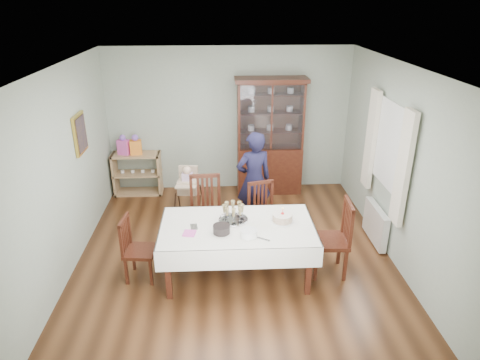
{
  "coord_description": "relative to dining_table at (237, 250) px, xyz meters",
  "views": [
    {
      "loc": [
        -0.21,
        -5.3,
        3.49
      ],
      "look_at": [
        0.09,
        0.2,
        1.12
      ],
      "focal_mm": 32.0,
      "sensor_mm": 36.0,
      "label": 1
    }
  ],
  "objects": [
    {
      "name": "radiator",
      "position": [
        2.15,
        0.75,
        -0.08
      ],
      "size": [
        0.1,
        0.8,
        0.55
      ],
      "primitive_type": "cube",
      "color": "white",
      "rests_on": "floor"
    },
    {
      "name": "picture_frame",
      "position": [
        -2.23,
        1.25,
        1.27
      ],
      "size": [
        0.04,
        0.48,
        0.58
      ],
      "primitive_type": "cube",
      "color": "gold",
      "rests_on": "room_shell"
    },
    {
      "name": "woman",
      "position": [
        0.33,
        1.39,
        0.41
      ],
      "size": [
        0.66,
        0.53,
        1.6
      ],
      "primitive_type": "imported",
      "rotation": [
        0.0,
        0.0,
        3.42
      ],
      "color": "black",
      "rests_on": "floor"
    },
    {
      "name": "curtain_right",
      "position": [
        2.15,
        1.37,
        1.07
      ],
      "size": [
        0.07,
        0.3,
        1.55
      ],
      "primitive_type": "cube",
      "color": "silver",
      "rests_on": "room_shell"
    },
    {
      "name": "room_shell",
      "position": [
        -0.01,
        0.99,
        1.32
      ],
      "size": [
        5.0,
        5.0,
        5.0
      ],
      "color": "#9EAA99",
      "rests_on": "floor"
    },
    {
      "name": "chair_end_right",
      "position": [
        1.25,
        0.01,
        -0.07
      ],
      "size": [
        0.5,
        0.5,
        1.06
      ],
      "rotation": [
        0.0,
        0.0,
        -1.63
      ],
      "color": "#462211",
      "rests_on": "floor"
    },
    {
      "name": "napkin_stack",
      "position": [
        -0.61,
        -0.18,
        0.39
      ],
      "size": [
        0.17,
        0.17,
        0.02
      ],
      "primitive_type": "cube",
      "rotation": [
        0.0,
        0.0,
        -0.18
      ],
      "color": "#DB50AF",
      "rests_on": "dining_table"
    },
    {
      "name": "curtain_left",
      "position": [
        2.15,
        0.13,
        1.07
      ],
      "size": [
        0.07,
        0.3,
        1.55
      ],
      "primitive_type": "cube",
      "color": "silver",
      "rests_on": "room_shell"
    },
    {
      "name": "gift_bag_pink",
      "position": [
        -1.96,
        2.71,
        0.58
      ],
      "size": [
        0.23,
        0.19,
        0.38
      ],
      "color": "#DB50AF",
      "rests_on": "sideboard"
    },
    {
      "name": "sideboard",
      "position": [
        -1.76,
        2.73,
        0.02
      ],
      "size": [
        0.9,
        0.38,
        0.8
      ],
      "color": "tan",
      "rests_on": "floor"
    },
    {
      "name": "chair_far_left",
      "position": [
        -0.42,
        0.81,
        -0.07
      ],
      "size": [
        0.51,
        0.51,
        1.07
      ],
      "rotation": [
        0.0,
        0.0,
        0.06
      ],
      "color": "#462211",
      "rests_on": "floor"
    },
    {
      "name": "birthday_cake",
      "position": [
        0.6,
        0.07,
        0.43
      ],
      "size": [
        0.3,
        0.3,
        0.21
      ],
      "color": "white",
      "rests_on": "dining_table"
    },
    {
      "name": "cake_knife",
      "position": [
        0.25,
        -0.33,
        0.38
      ],
      "size": [
        0.26,
        0.18,
        0.01
      ],
      "primitive_type": "cube",
      "rotation": [
        0.0,
        0.0,
        -0.56
      ],
      "color": "silver",
      "rests_on": "dining_table"
    },
    {
      "name": "plate_stack_white",
      "position": [
        0.13,
        -0.28,
        0.42
      ],
      "size": [
        0.23,
        0.23,
        0.09
      ],
      "primitive_type": "cylinder",
      "rotation": [
        0.0,
        0.0,
        -0.12
      ],
      "color": "white",
      "rests_on": "dining_table"
    },
    {
      "name": "window",
      "position": [
        2.21,
        0.75,
        1.17
      ],
      "size": [
        0.04,
        1.02,
        1.22
      ],
      "primitive_type": "cube",
      "color": "white",
      "rests_on": "room_shell"
    },
    {
      "name": "champagne_tray",
      "position": [
        -0.05,
        0.14,
        0.45
      ],
      "size": [
        0.39,
        0.39,
        0.24
      ],
      "color": "silver",
      "rests_on": "dining_table"
    },
    {
      "name": "floor",
      "position": [
        -0.01,
        0.45,
        -0.38
      ],
      "size": [
        5.0,
        5.0,
        0.0
      ],
      "primitive_type": "plane",
      "color": "#593319",
      "rests_on": "ground"
    },
    {
      "name": "plate_stack_dark",
      "position": [
        -0.21,
        -0.17,
        0.43
      ],
      "size": [
        0.25,
        0.25,
        0.1
      ],
      "primitive_type": "cylinder",
      "rotation": [
        0.0,
        0.0,
        -0.16
      ],
      "color": "black",
      "rests_on": "dining_table"
    },
    {
      "name": "gift_bag_orange",
      "position": [
        -1.74,
        2.71,
        0.58
      ],
      "size": [
        0.22,
        0.16,
        0.38
      ],
      "color": "orange",
      "rests_on": "sideboard"
    },
    {
      "name": "chair_far_right",
      "position": [
        0.44,
        0.81,
        -0.1
      ],
      "size": [
        0.52,
        0.52,
        0.95
      ],
      "rotation": [
        0.0,
        0.0,
        0.24
      ],
      "color": "#462211",
      "rests_on": "floor"
    },
    {
      "name": "chair_end_left",
      "position": [
        -1.29,
        0.01,
        -0.12
      ],
      "size": [
        0.44,
        0.44,
        0.88
      ],
      "rotation": [
        0.0,
        0.0,
        1.46
      ],
      "color": "#462211",
      "rests_on": "floor"
    },
    {
      "name": "cutlery",
      "position": [
        -0.59,
        -0.01,
        0.38
      ],
      "size": [
        0.13,
        0.17,
        0.01
      ],
      "primitive_type": null,
      "rotation": [
        0.0,
        0.0,
        0.14
      ],
      "color": "silver",
      "rests_on": "dining_table"
    },
    {
      "name": "high_chair",
      "position": [
        -0.74,
        1.62,
        -0.01
      ],
      "size": [
        0.47,
        0.47,
        0.96
      ],
      "rotation": [
        0.0,
        0.0,
        -0.1
      ],
      "color": "black",
      "rests_on": "floor"
    },
    {
      "name": "dining_table",
      "position": [
        0.0,
        0.0,
        0.0
      ],
      "size": [
        2.0,
        1.16,
        0.76
      ],
      "rotation": [
        0.0,
        0.0,
        -0.0
      ],
      "color": "#462211",
      "rests_on": "floor"
    },
    {
      "name": "china_cabinet",
      "position": [
        0.74,
        2.71,
        0.74
      ],
      "size": [
        1.3,
        0.48,
        2.18
      ],
      "color": "#462211",
      "rests_on": "floor"
    }
  ]
}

